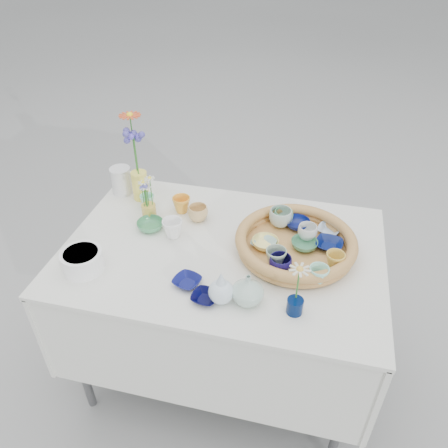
% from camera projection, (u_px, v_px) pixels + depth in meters
% --- Properties ---
extents(ground, '(80.00, 80.00, 0.00)m').
position_uv_depth(ground, '(223.00, 366.00, 2.19)').
color(ground, '#A1A19F').
extents(display_table, '(1.26, 0.86, 0.77)m').
position_uv_depth(display_table, '(223.00, 366.00, 2.19)').
color(display_table, silver).
rests_on(display_table, ground).
extents(wicker_tray, '(0.47, 0.47, 0.08)m').
position_uv_depth(wicker_tray, '(295.00, 243.00, 1.70)').
color(wicker_tray, olive).
rests_on(wicker_tray, display_table).
extents(tray_ceramic_0, '(0.11, 0.11, 0.03)m').
position_uv_depth(tray_ceramic_0, '(298.00, 224.00, 1.81)').
color(tray_ceramic_0, navy).
rests_on(tray_ceramic_0, wicker_tray).
extents(tray_ceramic_1, '(0.12, 0.12, 0.03)m').
position_uv_depth(tray_ceramic_1, '(329.00, 244.00, 1.71)').
color(tray_ceramic_1, '#07144E').
rests_on(tray_ceramic_1, wicker_tray).
extents(tray_ceramic_2, '(0.08, 0.08, 0.07)m').
position_uv_depth(tray_ceramic_2, '(335.00, 261.00, 1.60)').
color(tray_ceramic_2, gold).
rests_on(tray_ceramic_2, wicker_tray).
extents(tray_ceramic_3, '(0.11, 0.11, 0.03)m').
position_uv_depth(tray_ceramic_3, '(304.00, 244.00, 1.70)').
color(tray_ceramic_3, '#407E59').
rests_on(tray_ceramic_3, wicker_tray).
extents(tray_ceramic_4, '(0.09, 0.09, 0.07)m').
position_uv_depth(tray_ceramic_4, '(276.00, 258.00, 1.61)').
color(tray_ceramic_4, '#89A188').
rests_on(tray_ceramic_4, wicker_tray).
extents(tray_ceramic_5, '(0.12, 0.12, 0.02)m').
position_uv_depth(tray_ceramic_5, '(264.00, 243.00, 1.72)').
color(tray_ceramic_5, '#8DB7B5').
rests_on(tray_ceramic_5, wicker_tray).
extents(tray_ceramic_6, '(0.10, 0.10, 0.08)m').
position_uv_depth(tray_ceramic_6, '(280.00, 218.00, 1.81)').
color(tray_ceramic_6, '#A8C2B7').
rests_on(tray_ceramic_6, wicker_tray).
extents(tray_ceramic_7, '(0.09, 0.09, 0.06)m').
position_uv_depth(tray_ceramic_7, '(307.00, 232.00, 1.74)').
color(tray_ceramic_7, silver).
rests_on(tray_ceramic_7, wicker_tray).
extents(tray_ceramic_8, '(0.11, 0.11, 0.02)m').
position_uv_depth(tray_ceramic_8, '(329.00, 230.00, 1.79)').
color(tray_ceramic_8, '#A1BBDF').
rests_on(tray_ceramic_8, wicker_tray).
extents(tray_ceramic_9, '(0.10, 0.10, 0.07)m').
position_uv_depth(tray_ceramic_9, '(280.00, 264.00, 1.58)').
color(tray_ceramic_9, '#100B42').
rests_on(tray_ceramic_9, wicker_tray).
extents(tray_ceramic_10, '(0.12, 0.12, 0.03)m').
position_uv_depth(tray_ceramic_10, '(265.00, 243.00, 1.71)').
color(tray_ceramic_10, '#FFEC80').
rests_on(tray_ceramic_10, wicker_tray).
extents(tray_ceramic_11, '(0.09, 0.09, 0.07)m').
position_uv_depth(tray_ceramic_11, '(318.00, 275.00, 1.54)').
color(tray_ceramic_11, '#95E8D0').
rests_on(tray_ceramic_11, wicker_tray).
extents(tray_ceramic_12, '(0.08, 0.08, 0.06)m').
position_uv_depth(tray_ceramic_12, '(283.00, 217.00, 1.82)').
color(tray_ceramic_12, '#61A375').
rests_on(tray_ceramic_12, wicker_tray).
extents(loose_ceramic_0, '(0.10, 0.10, 0.07)m').
position_uv_depth(loose_ceramic_0, '(182.00, 205.00, 1.92)').
color(loose_ceramic_0, '#F5A632').
rests_on(loose_ceramic_0, display_table).
extents(loose_ceramic_1, '(0.10, 0.10, 0.07)m').
position_uv_depth(loose_ceramic_1, '(198.00, 213.00, 1.87)').
color(loose_ceramic_1, tan).
rests_on(loose_ceramic_1, display_table).
extents(loose_ceramic_2, '(0.12, 0.12, 0.03)m').
position_uv_depth(loose_ceramic_2, '(150.00, 225.00, 1.83)').
color(loose_ceramic_2, '#43905C').
rests_on(loose_ceramic_2, display_table).
extents(loose_ceramic_3, '(0.09, 0.09, 0.08)m').
position_uv_depth(loose_ceramic_3, '(173.00, 228.00, 1.78)').
color(loose_ceramic_3, white).
rests_on(loose_ceramic_3, display_table).
extents(loose_ceramic_4, '(0.12, 0.12, 0.02)m').
position_uv_depth(loose_ceramic_4, '(187.00, 281.00, 1.57)').
color(loose_ceramic_4, '#0F1359').
rests_on(loose_ceramic_4, display_table).
extents(loose_ceramic_5, '(0.07, 0.07, 0.06)m').
position_uv_depth(loose_ceramic_5, '(147.00, 201.00, 1.96)').
color(loose_ceramic_5, '#93E3C0').
rests_on(loose_ceramic_5, display_table).
extents(loose_ceramic_6, '(0.11, 0.11, 0.02)m').
position_uv_depth(loose_ceramic_6, '(205.00, 297.00, 1.50)').
color(loose_ceramic_6, black).
rests_on(loose_ceramic_6, display_table).
extents(fluted_bowl, '(0.15, 0.15, 0.08)m').
position_uv_depth(fluted_bowl, '(82.00, 261.00, 1.62)').
color(fluted_bowl, white).
rests_on(fluted_bowl, display_table).
extents(bud_vase_paleblue, '(0.09, 0.09, 0.13)m').
position_uv_depth(bud_vase_paleblue, '(221.00, 287.00, 1.47)').
color(bud_vase_paleblue, silver).
rests_on(bud_vase_paleblue, display_table).
extents(bud_vase_seafoam, '(0.12, 0.12, 0.12)m').
position_uv_depth(bud_vase_seafoam, '(248.00, 289.00, 1.47)').
color(bud_vase_seafoam, '#A4C2B3').
rests_on(bud_vase_seafoam, display_table).
extents(bud_vase_cobalt, '(0.07, 0.07, 0.06)m').
position_uv_depth(bud_vase_cobalt, '(295.00, 306.00, 1.45)').
color(bud_vase_cobalt, '#01123B').
rests_on(bud_vase_cobalt, display_table).
extents(single_daisy, '(0.09, 0.09, 0.14)m').
position_uv_depth(single_daisy, '(298.00, 284.00, 1.41)').
color(single_daisy, beige).
rests_on(single_daisy, bud_vase_cobalt).
extents(tall_vase_yellow, '(0.08, 0.08, 0.14)m').
position_uv_depth(tall_vase_yellow, '(140.00, 185.00, 1.99)').
color(tall_vase_yellow, '#FFEC55').
rests_on(tall_vase_yellow, display_table).
extents(gerbera, '(0.12, 0.12, 0.28)m').
position_uv_depth(gerbera, '(134.00, 144.00, 1.89)').
color(gerbera, '#D34B23').
rests_on(gerbera, tall_vase_yellow).
extents(hydrangea, '(0.09, 0.09, 0.25)m').
position_uv_depth(hydrangea, '(136.00, 156.00, 1.89)').
color(hydrangea, '#49449E').
rests_on(hydrangea, tall_vase_yellow).
extents(white_pitcher, '(0.15, 0.11, 0.13)m').
position_uv_depth(white_pitcher, '(121.00, 180.00, 2.04)').
color(white_pitcher, silver).
rests_on(white_pitcher, display_table).
extents(daisy_cup, '(0.08, 0.08, 0.07)m').
position_uv_depth(daisy_cup, '(149.00, 211.00, 1.89)').
color(daisy_cup, gold).
rests_on(daisy_cup, display_table).
extents(daisy_posy, '(0.08, 0.08, 0.14)m').
position_uv_depth(daisy_posy, '(148.00, 191.00, 1.83)').
color(daisy_posy, silver).
rests_on(daisy_posy, daisy_cup).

